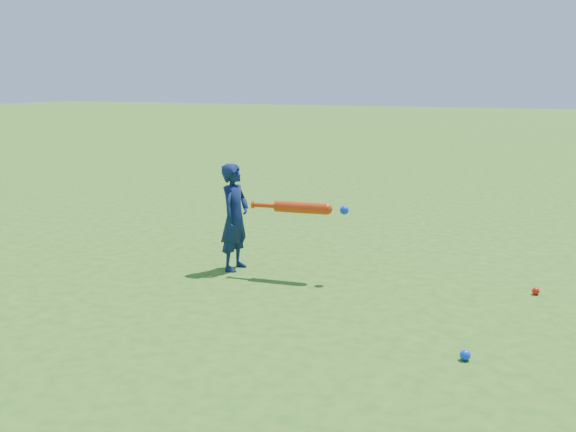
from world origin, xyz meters
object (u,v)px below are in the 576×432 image
object	(u,v)px
child	(235,217)
bat_swing	(305,208)
ground_ball_red	(536,291)
ground_ball_blue	(465,355)

from	to	relation	value
child	bat_swing	xyz separation A→B (m)	(0.67, 0.04, 0.13)
bat_swing	ground_ball_red	bearing A→B (deg)	3.21
ground_ball_red	bat_swing	xyz separation A→B (m)	(-1.86, -0.36, 0.59)
bat_swing	child	bearing A→B (deg)	175.36
child	ground_ball_blue	xyz separation A→B (m)	(2.25, -1.11, -0.45)
child	ground_ball_red	distance (m)	2.60
ground_ball_red	bat_swing	size ratio (longest dim) A/B	0.07
child	bat_swing	size ratio (longest dim) A/B	1.12
bat_swing	ground_ball_blue	bearing A→B (deg)	-43.73
ground_ball_blue	bat_swing	distance (m)	2.03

